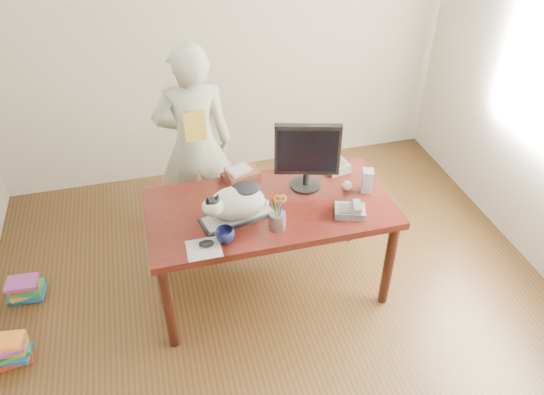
{
  "coord_description": "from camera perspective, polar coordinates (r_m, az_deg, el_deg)",
  "views": [
    {
      "loc": [
        -0.68,
        -2.03,
        2.87
      ],
      "look_at": [
        0.0,
        0.55,
        0.85
      ],
      "focal_mm": 35.0,
      "sensor_mm": 36.0,
      "label": 1
    }
  ],
  "objects": [
    {
      "name": "person",
      "position": [
        4.02,
        -8.31,
        5.61
      ],
      "size": [
        0.6,
        0.4,
        1.59
      ],
      "primitive_type": "imported",
      "rotation": [
        0.0,
        0.0,
        3.1
      ],
      "color": "silver",
      "rests_on": "ground"
    },
    {
      "name": "baseball",
      "position": [
        3.6,
        8.06,
        1.27
      ],
      "size": [
        0.07,
        0.07,
        0.07
      ],
      "rotation": [
        0.0,
        0.0,
        -0.14
      ],
      "color": "silver",
      "rests_on": "desk"
    },
    {
      "name": "cat",
      "position": [
        3.26,
        -4.01,
        -0.52
      ],
      "size": [
        0.45,
        0.3,
        0.26
      ],
      "rotation": [
        0.0,
        0.0,
        0.23
      ],
      "color": "silver",
      "rests_on": "keyboard"
    },
    {
      "name": "pen_cup",
      "position": [
        3.23,
        0.62,
        -2.32
      ],
      "size": [
        0.12,
        0.12,
        0.25
      ],
      "rotation": [
        0.0,
        0.0,
        -0.24
      ],
      "color": "#9C9CA2",
      "rests_on": "desk"
    },
    {
      "name": "coffee_mug",
      "position": [
        3.17,
        -5.08,
        -4.06
      ],
      "size": [
        0.16,
        0.16,
        0.09
      ],
      "primitive_type": "imported",
      "rotation": [
        0.0,
        0.0,
        0.63
      ],
      "color": "black",
      "rests_on": "desk"
    },
    {
      "name": "book_pile_a",
      "position": [
        3.85,
        -26.36,
        -14.5
      ],
      "size": [
        0.27,
        0.22,
        0.18
      ],
      "color": "red",
      "rests_on": "ground"
    },
    {
      "name": "book_pile_b",
      "position": [
        4.22,
        -25.04,
        -8.86
      ],
      "size": [
        0.26,
        0.2,
        0.15
      ],
      "color": "#17538D",
      "rests_on": "ground"
    },
    {
      "name": "book_stack",
      "position": [
        3.67,
        -3.32,
        2.5
      ],
      "size": [
        0.27,
        0.23,
        0.09
      ],
      "rotation": [
        0.0,
        0.0,
        0.21
      ],
      "color": "#4C1614",
      "rests_on": "desk"
    },
    {
      "name": "mouse",
      "position": [
        3.16,
        -7.07,
        -4.93
      ],
      "size": [
        0.09,
        0.06,
        0.04
      ],
      "rotation": [
        0.0,
        0.0,
        -0.0
      ],
      "color": "black",
      "rests_on": "mousepad"
    },
    {
      "name": "monitor",
      "position": [
        3.46,
        3.81,
        4.75
      ],
      "size": [
        0.43,
        0.26,
        0.48
      ],
      "rotation": [
        0.0,
        0.0,
        -0.27
      ],
      "color": "black",
      "rests_on": "desk"
    },
    {
      "name": "room",
      "position": [
        2.63,
        3.05,
        1.69
      ],
      "size": [
        4.5,
        4.5,
        4.5
      ],
      "color": "black",
      "rests_on": "ground"
    },
    {
      "name": "speaker",
      "position": [
        3.59,
        10.19,
        1.78
      ],
      "size": [
        0.1,
        0.1,
        0.16
      ],
      "rotation": [
        0.0,
        0.0,
        -0.34
      ],
      "color": "#AAAAAD",
      "rests_on": "desk"
    },
    {
      "name": "keyboard",
      "position": [
        3.34,
        -3.71,
        -2.05
      ],
      "size": [
        0.5,
        0.28,
        0.03
      ],
      "rotation": [
        0.0,
        0.0,
        0.23
      ],
      "color": "black",
      "rests_on": "desk"
    },
    {
      "name": "phone",
      "position": [
        3.4,
        8.46,
        -1.38
      ],
      "size": [
        0.23,
        0.19,
        0.09
      ],
      "rotation": [
        0.0,
        0.0,
        -0.33
      ],
      "color": "slate",
      "rests_on": "desk"
    },
    {
      "name": "desk",
      "position": [
        3.6,
        -0.52,
        -1.95
      ],
      "size": [
        1.6,
        0.8,
        0.75
      ],
      "color": "black",
      "rests_on": "ground"
    },
    {
      "name": "held_book",
      "position": [
        3.75,
        -8.28,
        7.62
      ],
      "size": [
        0.15,
        0.1,
        0.21
      ],
      "rotation": [
        0.0,
        0.0,
        -0.04
      ],
      "color": "gold",
      "rests_on": "person"
    },
    {
      "name": "mousepad",
      "position": [
        3.15,
        -7.34,
        -5.48
      ],
      "size": [
        0.2,
        0.18,
        0.0
      ],
      "rotation": [
        0.0,
        0.0,
        -0.0
      ],
      "color": "#B1B7BE",
      "rests_on": "desk"
    },
    {
      "name": "calculator",
      "position": [
        3.81,
        6.78,
        3.54
      ],
      "size": [
        0.19,
        0.23,
        0.06
      ],
      "rotation": [
        0.0,
        0.0,
        0.17
      ],
      "color": "slate",
      "rests_on": "desk"
    }
  ]
}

